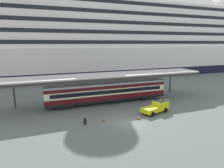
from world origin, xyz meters
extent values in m
plane|color=slate|center=(0.00, 0.00, 0.00)|extent=(400.00, 400.00, 0.00)
cube|color=black|center=(13.89, 45.67, 1.54)|extent=(179.29, 24.02, 3.08)
cube|color=white|center=(13.89, 45.67, 6.68)|extent=(179.29, 24.02, 7.19)
cube|color=white|center=(13.89, 45.67, 11.83)|extent=(164.94, 22.09, 3.11)
cube|color=black|center=(13.89, 34.67, 11.99)|extent=(157.77, 0.12, 1.12)
cube|color=white|center=(13.89, 45.67, 14.95)|extent=(158.35, 21.21, 3.11)
cube|color=black|center=(13.89, 35.11, 15.10)|extent=(151.46, 0.12, 1.12)
cube|color=white|center=(13.89, 45.67, 18.06)|extent=(151.75, 20.33, 3.11)
cube|color=black|center=(13.89, 35.56, 18.22)|extent=(145.15, 0.12, 1.12)
cube|color=white|center=(13.89, 45.67, 21.17)|extent=(145.15, 19.44, 3.11)
cube|color=black|center=(13.89, 36.00, 21.33)|extent=(138.84, 0.12, 1.12)
cube|color=white|center=(13.89, 45.67, 24.29)|extent=(138.55, 18.56, 3.11)
cube|color=black|center=(13.89, 36.44, 24.44)|extent=(132.53, 0.12, 1.12)
cylinder|color=white|center=(64.09, 45.67, 27.57)|extent=(1.00, 1.00, 3.46)
cube|color=silver|center=(0.53, 11.32, 5.56)|extent=(40.59, 5.82, 0.25)
cube|color=#313131|center=(0.53, 8.51, 5.18)|extent=(40.59, 0.20, 0.50)
cylinder|color=#313131|center=(-16.38, 13.83, 2.72)|extent=(0.28, 0.28, 5.43)
cylinder|color=#313131|center=(-9.62, 13.83, 2.72)|extent=(0.28, 0.28, 5.43)
cylinder|color=#313131|center=(-2.85, 13.83, 2.72)|extent=(0.28, 0.28, 5.43)
cylinder|color=#313131|center=(3.91, 13.83, 2.72)|extent=(0.28, 0.28, 5.43)
cylinder|color=#313131|center=(10.68, 13.83, 2.72)|extent=(0.28, 0.28, 5.43)
cylinder|color=#313131|center=(17.44, 13.83, 2.72)|extent=(0.28, 0.28, 5.43)
cube|color=black|center=(0.53, 10.82, 0.85)|extent=(24.06, 2.80, 0.40)
cube|color=#470F14|center=(0.53, 10.82, 1.50)|extent=(24.06, 2.80, 0.90)
cube|color=beige|center=(0.53, 10.82, 2.55)|extent=(24.06, 2.80, 1.20)
cube|color=black|center=(0.53, 9.45, 2.60)|extent=(22.13, 0.08, 0.72)
cube|color=#470F14|center=(0.53, 10.82, 3.45)|extent=(24.06, 2.80, 0.60)
cube|color=#B0B0B0|center=(0.53, 10.82, 3.93)|extent=(24.06, 2.69, 0.36)
cube|color=black|center=(-8.13, 10.82, 0.45)|extent=(3.20, 2.35, 0.50)
cylinder|color=black|center=(-9.03, 9.64, 0.42)|extent=(0.84, 0.12, 0.84)
cylinder|color=black|center=(-7.23, 9.64, 0.42)|extent=(0.84, 0.12, 0.84)
cube|color=black|center=(9.19, 10.82, 0.45)|extent=(3.20, 2.35, 0.50)
cylinder|color=black|center=(8.29, 9.64, 0.42)|extent=(0.84, 0.12, 0.84)
cylinder|color=black|center=(10.09, 9.64, 0.42)|extent=(0.84, 0.12, 0.84)
cube|color=yellow|center=(6.06, 2.64, 0.58)|extent=(5.56, 3.42, 0.36)
cube|color=#F2B20C|center=(6.06, 2.64, 0.45)|extent=(5.56, 3.44, 0.12)
cube|color=yellow|center=(7.46, 3.06, 1.31)|extent=(2.75, 2.50, 1.10)
cube|color=#19232D|center=(7.46, 3.06, 1.66)|extent=(2.52, 2.36, 0.44)
cube|color=orange|center=(7.46, 3.06, 1.94)|extent=(0.59, 0.35, 0.16)
cube|color=yellow|center=(5.07, 2.34, 0.94)|extent=(3.34, 2.68, 0.36)
cylinder|color=black|center=(7.37, 4.08, 0.40)|extent=(0.84, 0.47, 0.80)
cylinder|color=black|center=(7.95, 2.16, 0.40)|extent=(0.84, 0.47, 0.80)
cylinder|color=black|center=(4.18, 3.11, 0.40)|extent=(0.84, 0.47, 0.80)
cylinder|color=black|center=(4.76, 1.20, 0.40)|extent=(0.84, 0.47, 0.80)
cube|color=black|center=(2.13, 1.02, 0.02)|extent=(0.36, 0.36, 0.04)
cone|color=#EA590F|center=(2.13, 1.02, 0.33)|extent=(0.30, 0.30, 0.58)
cylinder|color=white|center=(2.13, 1.02, 0.36)|extent=(0.17, 0.17, 0.08)
cube|color=black|center=(-3.32, 2.18, 0.02)|extent=(0.36, 0.36, 0.04)
cone|color=#EA590F|center=(-3.32, 2.18, 0.36)|extent=(0.30, 0.30, 0.64)
cylinder|color=white|center=(-3.32, 2.18, 0.39)|extent=(0.17, 0.17, 0.09)
cylinder|color=black|center=(-6.15, 2.12, 0.35)|extent=(0.44, 0.44, 0.70)
sphere|color=black|center=(-6.15, 2.12, 0.72)|extent=(0.48, 0.48, 0.48)
camera|label=1|loc=(-12.11, -24.76, 11.64)|focal=31.73mm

